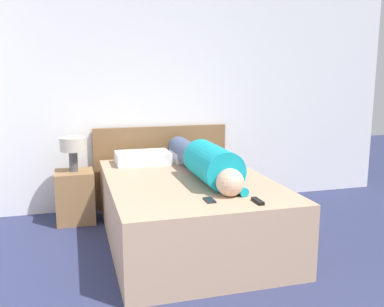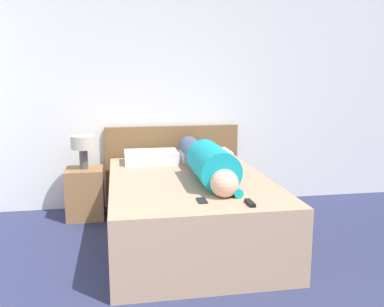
% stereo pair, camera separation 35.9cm
% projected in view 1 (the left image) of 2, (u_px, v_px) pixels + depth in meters
% --- Properties ---
extents(wall_back, '(5.62, 0.06, 2.60)m').
position_uv_depth(wall_back, '(160.00, 91.00, 4.77)').
color(wall_back, white).
rests_on(wall_back, ground_plane).
extents(bed, '(1.39, 2.04, 0.58)m').
position_uv_depth(bed, '(187.00, 210.00, 3.84)').
color(bed, tan).
rests_on(bed, ground_plane).
extents(headboard, '(1.51, 0.04, 0.91)m').
position_uv_depth(headboard, '(162.00, 166.00, 4.86)').
color(headboard, brown).
rests_on(headboard, ground_plane).
extents(nightstand, '(0.38, 0.38, 0.53)m').
position_uv_depth(nightstand, '(75.00, 196.00, 4.35)').
color(nightstand, olive).
rests_on(nightstand, ground_plane).
extents(table_lamp, '(0.25, 0.25, 0.34)m').
position_uv_depth(table_lamp, '(73.00, 147.00, 4.25)').
color(table_lamp, '#4C4C51').
rests_on(table_lamp, nightstand).
extents(person_lying, '(0.32, 1.71, 0.32)m').
position_uv_depth(person_lying, '(204.00, 161.00, 3.82)').
color(person_lying, '#DBB293').
rests_on(person_lying, bed).
extents(pillow_near_headboard, '(0.54, 0.36, 0.12)m').
position_uv_depth(pillow_near_headboard, '(143.00, 158.00, 4.39)').
color(pillow_near_headboard, white).
rests_on(pillow_near_headboard, bed).
extents(pillow_second, '(0.52, 0.36, 0.11)m').
position_uv_depth(pillow_second, '(197.00, 155.00, 4.54)').
color(pillow_second, white).
rests_on(pillow_second, bed).
extents(tv_remote, '(0.04, 0.15, 0.02)m').
position_uv_depth(tv_remote, '(258.00, 201.00, 3.06)').
color(tv_remote, black).
rests_on(tv_remote, bed).
extents(cell_phone, '(0.06, 0.13, 0.01)m').
position_uv_depth(cell_phone, '(209.00, 200.00, 3.10)').
color(cell_phone, black).
rests_on(cell_phone, bed).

